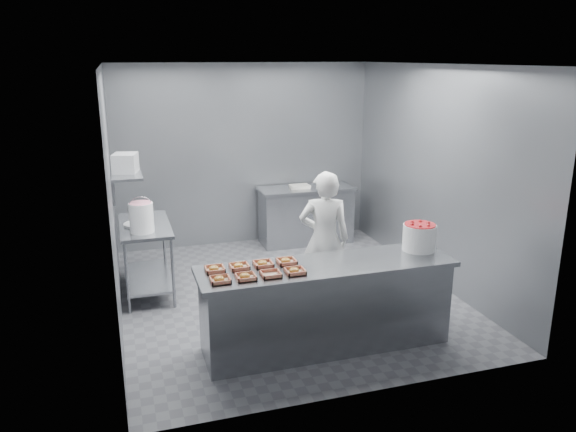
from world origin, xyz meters
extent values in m
plane|color=#4C4C51|center=(0.00, 0.00, 0.00)|extent=(4.50, 4.50, 0.00)
plane|color=white|center=(0.00, 0.00, 2.80)|extent=(4.50, 4.50, 0.00)
cube|color=slate|center=(0.00, 2.25, 1.40)|extent=(4.00, 0.04, 2.80)
cube|color=slate|center=(-2.00, 0.00, 1.40)|extent=(0.04, 4.50, 2.80)
cube|color=slate|center=(2.00, 0.00, 1.40)|extent=(0.04, 4.50, 2.80)
cube|color=slate|center=(0.00, -1.35, 0.88)|extent=(2.60, 0.70, 0.05)
cube|color=slate|center=(0.00, -1.35, 0.42)|extent=(2.50, 0.64, 0.85)
cube|color=slate|center=(-1.65, 0.60, 0.88)|extent=(0.60, 1.20, 0.04)
cube|color=slate|center=(-1.65, 0.60, 0.20)|extent=(0.56, 1.15, 0.03)
cylinder|color=slate|center=(-1.91, 0.04, 0.44)|extent=(0.04, 0.04, 0.88)
cylinder|color=slate|center=(-1.39, 0.04, 0.44)|extent=(0.04, 0.04, 0.88)
cylinder|color=slate|center=(-1.91, 1.16, 0.44)|extent=(0.04, 0.04, 0.88)
cylinder|color=slate|center=(-1.39, 1.16, 0.44)|extent=(0.04, 0.04, 0.88)
cube|color=slate|center=(0.90, 1.90, 0.88)|extent=(1.50, 0.60, 0.05)
cube|color=slate|center=(0.90, 1.90, 0.42)|extent=(1.44, 0.55, 0.85)
cube|color=slate|center=(-1.82, 0.60, 1.55)|extent=(0.35, 0.90, 0.03)
cube|color=#A17F62|center=(-1.10, -1.49, 0.92)|extent=(0.18, 0.18, 0.04)
cube|color=white|center=(-1.05, -1.47, 0.91)|extent=(0.10, 0.06, 0.00)
ellipsoid|color=gold|center=(-1.11, -1.49, 0.93)|extent=(0.10, 0.10, 0.05)
cube|color=#A17F62|center=(-0.86, -1.49, 0.92)|extent=(0.18, 0.18, 0.04)
cube|color=white|center=(-0.81, -1.47, 0.91)|extent=(0.10, 0.06, 0.00)
ellipsoid|color=gold|center=(-0.87, -1.49, 0.93)|extent=(0.10, 0.10, 0.05)
cube|color=#A17F62|center=(-0.62, -1.49, 0.92)|extent=(0.18, 0.18, 0.04)
cube|color=white|center=(-0.57, -1.47, 0.91)|extent=(0.10, 0.06, 0.00)
cube|color=#A17F62|center=(-0.38, -1.49, 0.92)|extent=(0.18, 0.18, 0.04)
cube|color=white|center=(-0.33, -1.47, 0.91)|extent=(0.10, 0.06, 0.00)
ellipsoid|color=gold|center=(-0.39, -1.49, 0.93)|extent=(0.10, 0.10, 0.05)
cube|color=#A17F62|center=(-1.10, -1.21, 0.92)|extent=(0.18, 0.18, 0.04)
cube|color=white|center=(-1.05, -1.20, 0.91)|extent=(0.10, 0.06, 0.00)
ellipsoid|color=gold|center=(-1.11, -1.21, 0.93)|extent=(0.10, 0.10, 0.05)
cube|color=#A17F62|center=(-0.86, -1.21, 0.92)|extent=(0.18, 0.18, 0.04)
cube|color=white|center=(-0.81, -1.20, 0.91)|extent=(0.10, 0.06, 0.00)
ellipsoid|color=gold|center=(-0.87, -1.21, 0.93)|extent=(0.10, 0.10, 0.05)
cube|color=#A17F62|center=(-0.62, -1.21, 0.92)|extent=(0.18, 0.18, 0.04)
cube|color=white|center=(-0.57, -1.20, 0.91)|extent=(0.10, 0.06, 0.00)
ellipsoid|color=gold|center=(-0.63, -1.21, 0.93)|extent=(0.10, 0.10, 0.05)
cube|color=#A17F62|center=(-0.38, -1.21, 0.92)|extent=(0.18, 0.18, 0.04)
cube|color=white|center=(-0.33, -1.20, 0.91)|extent=(0.10, 0.06, 0.00)
ellipsoid|color=gold|center=(-0.39, -1.21, 0.93)|extent=(0.10, 0.10, 0.05)
imported|color=silver|center=(0.35, -0.36, 0.81)|extent=(0.68, 0.55, 1.63)
cylinder|color=white|center=(1.08, -1.25, 1.04)|extent=(0.35, 0.35, 0.28)
cylinder|color=red|center=(1.08, -1.25, 1.17)|extent=(0.33, 0.33, 0.04)
cylinder|color=white|center=(-1.69, 0.28, 1.08)|extent=(0.28, 0.28, 0.35)
cylinder|color=pink|center=(-1.69, 0.28, 1.25)|extent=(0.26, 0.26, 0.02)
torus|color=slate|center=(-1.69, 0.28, 1.18)|extent=(0.29, 0.01, 0.29)
cylinder|color=white|center=(-1.73, 0.58, 0.91)|extent=(0.36, 0.36, 0.03)
cube|color=#CCB28C|center=(-1.67, 1.04, 0.91)|extent=(0.17, 0.16, 0.02)
cube|color=gray|center=(-1.82, 0.56, 1.68)|extent=(0.32, 0.35, 0.23)
cube|color=silver|center=(0.79, 1.90, 0.92)|extent=(0.32, 0.24, 0.05)
camera|label=1|loc=(-1.92, -6.22, 2.89)|focal=35.00mm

